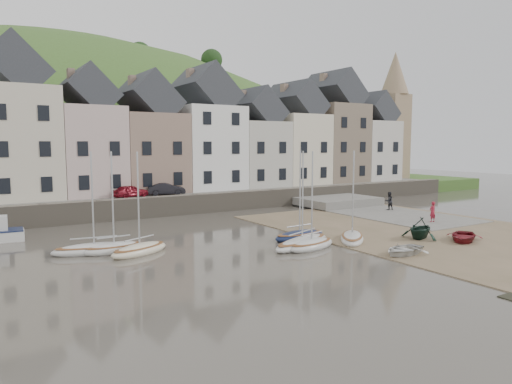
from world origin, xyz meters
TOP-DOWN VIEW (x-y plane):
  - ground at (0.00, 0.00)m, footprint 160.00×160.00m
  - quay_land at (0.00, 32.00)m, footprint 90.00×30.00m
  - quay_street at (0.00, 20.50)m, footprint 70.00×7.00m
  - seawall at (0.00, 17.00)m, footprint 70.00×1.20m
  - beach at (11.00, 0.00)m, footprint 18.00×26.00m
  - slipway at (15.00, 8.00)m, footprint 8.00×18.00m
  - hillside at (-5.00, 60.00)m, footprint 134.40×84.00m
  - townhouse_terrace at (1.76, 24.00)m, footprint 61.05×8.00m
  - church_spire at (34.55, 24.00)m, footprint 4.00×4.00m
  - sailboat_0 at (-11.79, 5.49)m, footprint 5.04×2.18m
  - sailboat_1 at (-10.72, 5.06)m, footprint 3.79×1.74m
  - sailboat_2 at (-9.52, 3.90)m, footprint 4.35×3.09m
  - sailboat_3 at (0.10, -0.44)m, footprint 4.25×2.47m
  - sailboat_4 at (-0.02, 0.35)m, footprint 5.87×3.47m
  - sailboat_5 at (1.21, 2.24)m, footprint 4.28×1.83m
  - sailboat_6 at (3.74, -0.25)m, footprint 4.15×4.22m
  - rowboat_white at (3.50, -4.78)m, footprint 3.23×2.47m
  - rowboat_green at (8.12, -2.24)m, footprint 3.36×3.10m
  - rowboat_red at (9.91, -4.31)m, footprint 3.95×3.60m
  - person_red at (14.33, 1.51)m, footprint 0.64×0.44m
  - person_dark at (16.67, 8.30)m, footprint 0.97×0.83m
  - car_left at (-5.29, 19.50)m, footprint 3.63×2.30m
  - car_right at (-1.76, 19.50)m, footprint 3.75×2.19m

SIDE VIEW (x-z plane):
  - hillside at x=-5.00m, z-range -59.99..24.01m
  - ground at x=0.00m, z-range 0.00..0.00m
  - beach at x=11.00m, z-range 0.00..0.06m
  - slipway at x=15.00m, z-range 0.00..0.12m
  - sailboat_4 at x=-0.02m, z-range -2.90..3.42m
  - sailboat_0 at x=-11.79m, z-range -2.90..3.42m
  - sailboat_6 at x=3.74m, z-range -2.90..3.42m
  - sailboat_5 at x=1.21m, z-range -2.89..3.43m
  - sailboat_2 at x=-9.52m, z-range -2.89..3.43m
  - sailboat_3 at x=0.10m, z-range -2.89..3.43m
  - sailboat_1 at x=-10.72m, z-range -2.89..3.43m
  - rowboat_white at x=3.50m, z-range 0.06..0.68m
  - rowboat_red at x=9.91m, z-range 0.06..0.73m
  - quay_land at x=0.00m, z-range 0.00..1.50m
  - rowboat_green at x=8.12m, z-range 0.06..1.54m
  - seawall at x=0.00m, z-range 0.00..1.80m
  - person_red at x=14.33m, z-range 0.12..1.81m
  - person_dark at x=16.67m, z-range 0.12..1.86m
  - quay_street at x=0.00m, z-range 1.50..1.60m
  - car_left at x=-5.29m, z-range 1.60..2.75m
  - car_right at x=-1.76m, z-range 1.60..2.77m
  - townhouse_terrace at x=1.76m, z-range 0.36..14.29m
  - church_spire at x=34.55m, z-range 2.06..20.06m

